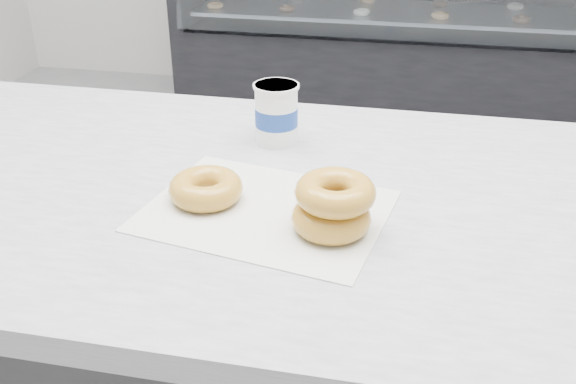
# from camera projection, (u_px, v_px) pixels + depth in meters

# --- Properties ---
(ground) EXTENTS (5.00, 5.00, 0.00)m
(ground) POSITION_uv_depth(u_px,v_px,m) (352.00, 364.00, 1.92)
(ground) COLOR gray
(ground) RESTS_ON ground
(display_case) EXTENTS (2.40, 0.74, 1.25)m
(display_case) POSITION_uv_depth(u_px,v_px,m) (400.00, 28.00, 3.51)
(display_case) COLOR black
(display_case) RESTS_ON ground
(wax_paper) EXTENTS (0.38, 0.32, 0.00)m
(wax_paper) POSITION_uv_depth(u_px,v_px,m) (266.00, 211.00, 0.93)
(wax_paper) COLOR silver
(wax_paper) RESTS_ON counter
(donut_single) EXTENTS (0.13, 0.13, 0.04)m
(donut_single) POSITION_uv_depth(u_px,v_px,m) (206.00, 188.00, 0.95)
(donut_single) COLOR gold
(donut_single) RESTS_ON wax_paper
(donut_stack) EXTENTS (0.16, 0.16, 0.08)m
(donut_stack) POSITION_uv_depth(u_px,v_px,m) (333.00, 205.00, 0.87)
(donut_stack) COLOR gold
(donut_stack) RESTS_ON wax_paper
(coffee_cup) EXTENTS (0.09, 0.09, 0.11)m
(coffee_cup) POSITION_uv_depth(u_px,v_px,m) (276.00, 113.00, 1.12)
(coffee_cup) COLOR white
(coffee_cup) RESTS_ON counter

